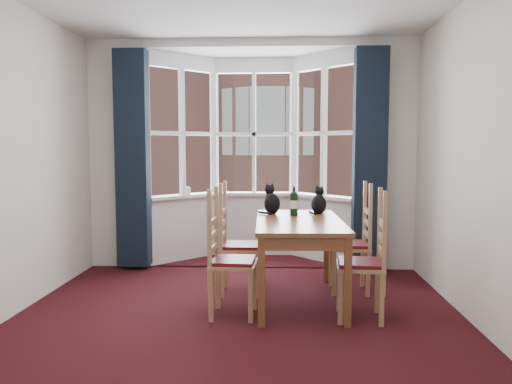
# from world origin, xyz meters

# --- Properties ---
(floor) EXTENTS (4.50, 4.50, 0.00)m
(floor) POSITION_xyz_m (0.00, 0.00, 0.00)
(floor) COLOR black
(floor) RESTS_ON ground
(wall_right) EXTENTS (0.00, 4.50, 4.50)m
(wall_right) POSITION_xyz_m (2.00, 0.00, 1.40)
(wall_right) COLOR silver
(wall_right) RESTS_ON floor
(wall_near) EXTENTS (4.00, 0.00, 4.00)m
(wall_near) POSITION_xyz_m (0.00, -2.25, 1.40)
(wall_near) COLOR silver
(wall_near) RESTS_ON floor
(wall_back_pier_left) EXTENTS (0.70, 0.12, 2.80)m
(wall_back_pier_left) POSITION_xyz_m (-1.65, 2.25, 1.40)
(wall_back_pier_left) COLOR silver
(wall_back_pier_left) RESTS_ON floor
(wall_back_pier_right) EXTENTS (0.70, 0.12, 2.80)m
(wall_back_pier_right) POSITION_xyz_m (1.65, 2.25, 1.40)
(wall_back_pier_right) COLOR silver
(wall_back_pier_right) RESTS_ON floor
(bay_window) EXTENTS (2.76, 0.94, 2.80)m
(bay_window) POSITION_xyz_m (0.00, 2.75, 1.40)
(bay_window) COLOR white
(bay_window) RESTS_ON floor
(curtain_left) EXTENTS (0.38, 0.22, 2.60)m
(curtain_left) POSITION_xyz_m (-1.42, 2.07, 1.35)
(curtain_left) COLOR black
(curtain_left) RESTS_ON floor
(curtain_right) EXTENTS (0.38, 0.22, 2.60)m
(curtain_right) POSITION_xyz_m (1.42, 2.07, 1.35)
(curtain_right) COLOR black
(curtain_right) RESTS_ON floor
(dining_table) EXTENTS (0.86, 1.55, 0.80)m
(dining_table) POSITION_xyz_m (0.55, 0.88, 0.71)
(dining_table) COLOR brown
(dining_table) RESTS_ON floor
(chair_left_near) EXTENTS (0.42, 0.43, 0.92)m
(chair_left_near) POSITION_xyz_m (-0.14, 0.44, 0.47)
(chair_left_near) COLOR #A77D51
(chair_left_near) RESTS_ON floor
(chair_left_far) EXTENTS (0.40, 0.42, 0.92)m
(chair_left_far) POSITION_xyz_m (-0.13, 1.12, 0.47)
(chair_left_far) COLOR #A77D51
(chair_left_far) RESTS_ON floor
(chair_right_near) EXTENTS (0.43, 0.45, 0.92)m
(chair_right_near) POSITION_xyz_m (1.15, 0.40, 0.47)
(chair_right_near) COLOR #A77D51
(chair_right_near) RESTS_ON floor
(chair_right_far) EXTENTS (0.41, 0.43, 0.92)m
(chair_right_far) POSITION_xyz_m (1.17, 1.24, 0.47)
(chair_right_far) COLOR #A77D51
(chair_right_far) RESTS_ON floor
(cat_left) EXTENTS (0.24, 0.27, 0.33)m
(cat_left) POSITION_xyz_m (0.28, 1.32, 0.92)
(cat_left) COLOR black
(cat_left) RESTS_ON dining_table
(cat_right) EXTENTS (0.19, 0.24, 0.30)m
(cat_right) POSITION_xyz_m (0.77, 1.34, 0.91)
(cat_right) COLOR black
(cat_right) RESTS_ON dining_table
(wine_bottle) EXTENTS (0.08, 0.08, 0.31)m
(wine_bottle) POSITION_xyz_m (0.51, 1.17, 0.93)
(wine_bottle) COLOR black
(wine_bottle) RESTS_ON dining_table
(candle_tall) EXTENTS (0.06, 0.06, 0.10)m
(candle_tall) POSITION_xyz_m (-0.85, 2.60, 0.92)
(candle_tall) COLOR white
(candle_tall) RESTS_ON bay_window
(street) EXTENTS (80.00, 80.00, 0.00)m
(street) POSITION_xyz_m (0.00, 32.25, -6.00)
(street) COLOR #333335
(street) RESTS_ON ground
(tenement_building) EXTENTS (18.40, 7.80, 15.20)m
(tenement_building) POSITION_xyz_m (0.00, 14.01, 1.60)
(tenement_building) COLOR #90584A
(tenement_building) RESTS_ON street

